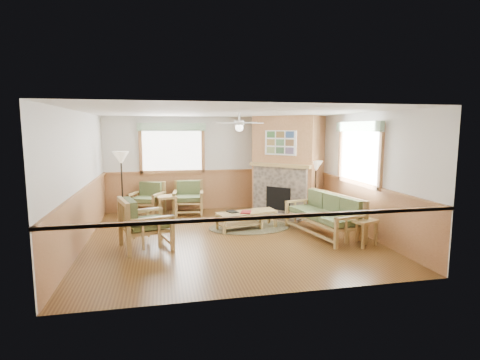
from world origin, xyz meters
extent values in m
cube|color=brown|center=(0.00, 0.00, -0.01)|extent=(6.00, 6.00, 0.01)
cube|color=white|center=(0.00, 0.00, 2.70)|extent=(6.00, 6.00, 0.01)
cube|color=silver|center=(0.00, 3.00, 1.35)|extent=(6.00, 0.02, 2.70)
cube|color=silver|center=(0.00, -3.00, 1.35)|extent=(6.00, 0.02, 2.70)
cube|color=silver|center=(-3.00, 0.00, 1.35)|extent=(0.02, 6.00, 2.70)
cube|color=silver|center=(3.00, 0.00, 1.35)|extent=(0.02, 6.00, 2.70)
cylinder|color=#4E4930|center=(0.63, 0.65, 0.01)|extent=(2.01, 2.01, 0.01)
cube|color=maroon|center=(0.49, 0.46, 0.44)|extent=(0.31, 0.36, 0.03)
cube|color=black|center=(0.19, 0.58, 0.43)|extent=(0.28, 0.32, 0.03)
camera|label=1|loc=(-1.39, -7.87, 2.35)|focal=28.00mm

